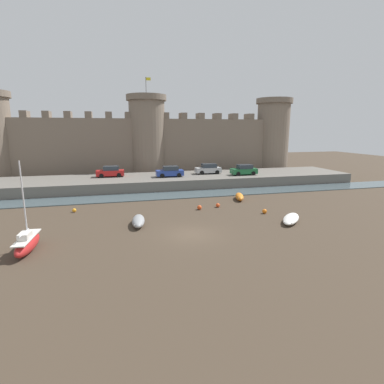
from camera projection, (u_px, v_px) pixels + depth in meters
name	position (u px, v px, depth m)	size (l,w,h in m)	color
ground_plane	(191.00, 234.00, 24.93)	(160.00, 160.00, 0.00)	#423528
water_channel	(163.00, 196.00, 39.28)	(80.00, 4.50, 0.10)	#47565B
quay_road	(156.00, 181.00, 46.02)	(62.49, 10.00, 1.53)	#666059
castle	(148.00, 141.00, 54.68)	(57.60, 7.10, 17.59)	#7A6B5B
rowboat_midflat_right	(291.00, 219.00, 28.26)	(3.60, 3.85, 0.61)	silver
rowboat_foreground_left	(239.00, 197.00, 37.18)	(1.85, 3.29, 0.78)	orange
rowboat_near_channel_left	(138.00, 221.00, 27.26)	(1.46, 3.58, 0.80)	gray
sailboat_near_channel_right	(27.00, 243.00, 21.30)	(1.31, 4.22, 6.50)	red
mooring_buoy_mid_mud	(199.00, 207.00, 32.59)	(0.50, 0.50, 0.50)	#E04C1E
mooring_buoy_near_shore	(218.00, 205.00, 33.61)	(0.46, 0.46, 0.46)	#E04C1E
mooring_buoy_near_channel	(265.00, 211.00, 31.09)	(0.47, 0.47, 0.47)	orange
mooring_buoy_off_centre	(74.00, 210.00, 31.60)	(0.41, 0.41, 0.41)	orange
car_quay_west	(110.00, 172.00, 45.34)	(4.11, 1.90, 1.62)	red
car_quay_east	(170.00, 172.00, 45.38)	(4.11, 1.90, 1.62)	#263F99
car_quay_centre_east	(244.00, 170.00, 47.24)	(4.11, 1.90, 1.62)	#1E6638
car_quay_centre_west	(208.00, 169.00, 48.51)	(4.11, 1.90, 1.62)	#B2B5B7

